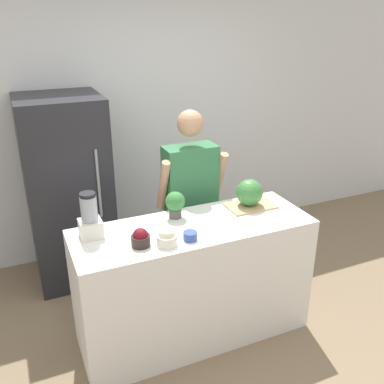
# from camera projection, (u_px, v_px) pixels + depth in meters

# --- Properties ---
(ground_plane) EXTENTS (14.00, 14.00, 0.00)m
(ground_plane) POSITION_uv_depth(u_px,v_px,m) (210.00, 358.00, 3.17)
(ground_plane) COLOR #7F6B51
(wall_back) EXTENTS (8.00, 0.06, 2.60)m
(wall_back) POSITION_uv_depth(u_px,v_px,m) (128.00, 126.00, 4.31)
(wall_back) COLOR silver
(wall_back) RESTS_ON ground_plane
(counter_island) EXTENTS (1.75, 0.62, 0.95)m
(counter_island) POSITION_uv_depth(u_px,v_px,m) (194.00, 281.00, 3.25)
(counter_island) COLOR white
(counter_island) RESTS_ON ground_plane
(refrigerator) EXTENTS (0.71, 0.73, 1.72)m
(refrigerator) POSITION_uv_depth(u_px,v_px,m) (68.00, 191.00, 3.88)
(refrigerator) COLOR #232328
(refrigerator) RESTS_ON ground_plane
(person) EXTENTS (0.58, 0.26, 1.66)m
(person) POSITION_uv_depth(u_px,v_px,m) (190.00, 204.00, 3.68)
(person) COLOR #4C608C
(person) RESTS_ON ground_plane
(cutting_board) EXTENTS (0.37, 0.24, 0.01)m
(cutting_board) POSITION_uv_depth(u_px,v_px,m) (250.00, 206.00, 3.36)
(cutting_board) COLOR tan
(cutting_board) RESTS_ON counter_island
(watermelon) EXTENTS (0.21, 0.21, 0.21)m
(watermelon) POSITION_uv_depth(u_px,v_px,m) (249.00, 192.00, 3.32)
(watermelon) COLOR #3D7F3D
(watermelon) RESTS_ON cutting_board
(bowl_cherries) EXTENTS (0.12, 0.12, 0.12)m
(bowl_cherries) POSITION_uv_depth(u_px,v_px,m) (141.00, 238.00, 2.78)
(bowl_cherries) COLOR #2D231E
(bowl_cherries) RESTS_ON counter_island
(bowl_cream) EXTENTS (0.14, 0.14, 0.13)m
(bowl_cream) POSITION_uv_depth(u_px,v_px,m) (167.00, 238.00, 2.79)
(bowl_cream) COLOR white
(bowl_cream) RESTS_ON counter_island
(bowl_small_blue) EXTENTS (0.09, 0.09, 0.06)m
(bowl_small_blue) POSITION_uv_depth(u_px,v_px,m) (190.00, 236.00, 2.86)
(bowl_small_blue) COLOR #334C9E
(bowl_small_blue) RESTS_ON counter_island
(blender) EXTENTS (0.15, 0.15, 0.32)m
(blender) POSITION_uv_depth(u_px,v_px,m) (90.00, 218.00, 2.86)
(blender) COLOR silver
(blender) RESTS_ON counter_island
(potted_plant) EXTENTS (0.15, 0.15, 0.20)m
(potted_plant) POSITION_uv_depth(u_px,v_px,m) (175.00, 203.00, 3.14)
(potted_plant) COLOR #514C47
(potted_plant) RESTS_ON counter_island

